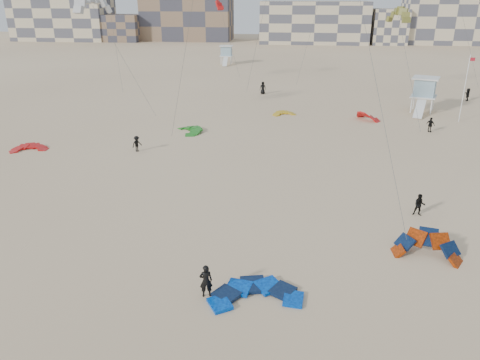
# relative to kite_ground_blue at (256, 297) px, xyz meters

# --- Properties ---
(ground) EXTENTS (320.00, 320.00, 0.00)m
(ground) POSITION_rel_kite_ground_blue_xyz_m (-3.41, 1.70, 0.00)
(ground) COLOR beige
(ground) RESTS_ON ground
(kite_ground_blue) EXTENTS (5.19, 5.35, 0.78)m
(kite_ground_blue) POSITION_rel_kite_ground_blue_xyz_m (0.00, 0.00, 0.00)
(kite_ground_blue) COLOR #0064F2
(kite_ground_blue) RESTS_ON ground
(kite_ground_orange) EXTENTS (4.49, 4.52, 3.74)m
(kite_ground_orange) POSITION_rel_kite_ground_blue_xyz_m (9.65, 5.18, 0.00)
(kite_ground_orange) COLOR red
(kite_ground_orange) RESTS_ON ground
(kite_ground_red) EXTENTS (4.22, 4.35, 1.34)m
(kite_ground_red) POSITION_rel_kite_ground_blue_xyz_m (-24.25, 21.39, 0.00)
(kite_ground_red) COLOR red
(kite_ground_red) RESTS_ON ground
(kite_ground_green) EXTENTS (5.01, 4.91, 1.46)m
(kite_ground_green) POSITION_rel_kite_ground_blue_xyz_m (-9.88, 29.59, 0.00)
(kite_ground_green) COLOR #167E1E
(kite_ground_green) RESTS_ON ground
(kite_ground_red_far) EXTENTS (4.41, 4.37, 2.94)m
(kite_ground_red_far) POSITION_rel_kite_ground_blue_xyz_m (10.50, 37.28, 0.00)
(kite_ground_red_far) COLOR red
(kite_ground_red_far) RESTS_ON ground
(kite_ground_yellow) EXTENTS (3.53, 3.62, 1.13)m
(kite_ground_yellow) POSITION_rel_kite_ground_blue_xyz_m (0.36, 38.63, 0.00)
(kite_ground_yellow) COLOR gold
(kite_ground_yellow) RESTS_ON ground
(kitesurfer_main) EXTENTS (0.76, 0.60, 1.81)m
(kitesurfer_main) POSITION_rel_kite_ground_blue_xyz_m (-2.51, -0.16, 0.91)
(kitesurfer_main) COLOR black
(kitesurfer_main) RESTS_ON ground
(kitesurfer_b) EXTENTS (0.84, 0.70, 1.57)m
(kitesurfer_b) POSITION_rel_kite_ground_blue_xyz_m (10.46, 10.74, 0.79)
(kitesurfer_b) COLOR black
(kitesurfer_b) RESTS_ON ground
(kitesurfer_c) EXTENTS (1.08, 1.15, 1.56)m
(kitesurfer_c) POSITION_rel_kite_ground_blue_xyz_m (-13.46, 22.15, 0.78)
(kitesurfer_c) COLOR black
(kitesurfer_c) RESTS_ON ground
(kitesurfer_d) EXTENTS (0.99, 0.96, 1.66)m
(kitesurfer_d) POSITION_rel_kite_ground_blue_xyz_m (16.67, 32.50, 0.83)
(kitesurfer_d) COLOR black
(kitesurfer_d) RESTS_ON ground
(kitesurfer_e) EXTENTS (0.92, 0.61, 1.87)m
(kitesurfer_e) POSITION_rel_kite_ground_blue_xyz_m (-3.25, 51.33, 0.94)
(kitesurfer_e) COLOR black
(kitesurfer_e) RESTS_ON ground
(kitesurfer_f) EXTENTS (0.70, 1.69, 1.77)m
(kitesurfer_f) POSITION_rel_kite_ground_blue_xyz_m (26.21, 50.01, 0.89)
(kitesurfer_f) COLOR black
(kitesurfer_f) RESTS_ON ground
(kite_fly_grey) EXTENTS (8.40, 5.60, 13.79)m
(kite_fly_grey) POSITION_rel_kite_ground_blue_xyz_m (-20.06, 30.72, 13.17)
(kite_fly_grey) COLOR silver
(kite_fly_grey) RESTS_ON ground
(kite_fly_olive) EXTENTS (4.58, 7.29, 12.15)m
(kite_fly_olive) POSITION_rel_kite_ground_blue_xyz_m (12.18, 34.19, 12.07)
(kite_fly_olive) COLOR olive
(kite_fly_olive) RESTS_ON ground
(kite_fly_red) EXTENTS (4.66, 4.12, 12.76)m
(kite_fly_red) POSITION_rel_kite_ground_blue_xyz_m (-10.85, 58.52, 12.43)
(kite_fly_red) COLOR red
(kite_fly_red) RESTS_ON ground
(lifeguard_tower_near) EXTENTS (4.02, 6.57, 4.44)m
(lifeguard_tower_near) POSITION_rel_kite_ground_blue_xyz_m (18.10, 42.28, 2.20)
(lifeguard_tower_near) COLOR white
(lifeguard_tower_near) RESTS_ON ground
(lifeguard_tower_far) EXTENTS (2.84, 5.36, 3.90)m
(lifeguard_tower_far) POSITION_rel_kite_ground_blue_xyz_m (-13.29, 82.27, 1.94)
(lifeguard_tower_far) COLOR white
(lifeguard_tower_far) RESTS_ON ground
(flagpole) EXTENTS (0.64, 0.10, 7.82)m
(flagpole) POSITION_rel_kite_ground_blue_xyz_m (21.35, 37.60, 4.11)
(flagpole) COLOR white
(flagpole) RESTS_ON ground
(condo_west_a) EXTENTS (30.00, 15.00, 14.00)m
(condo_west_a) POSITION_rel_kite_ground_blue_xyz_m (-73.41, 131.70, 7.00)
(condo_west_a) COLOR beige
(condo_west_a) RESTS_ON ground
(condo_west_b) EXTENTS (28.00, 14.00, 18.00)m
(condo_west_b) POSITION_rel_kite_ground_blue_xyz_m (-33.41, 135.70, 9.00)
(condo_west_b) COLOR #80654D
(condo_west_b) RESTS_ON ground
(condo_mid) EXTENTS (32.00, 16.00, 12.00)m
(condo_mid) POSITION_rel_kite_ground_blue_xyz_m (6.59, 131.70, 6.00)
(condo_mid) COLOR beige
(condo_mid) RESTS_ON ground
(condo_east) EXTENTS (26.00, 14.00, 16.00)m
(condo_east) POSITION_rel_kite_ground_blue_xyz_m (46.59, 133.70, 8.00)
(condo_east) COLOR beige
(condo_east) RESTS_ON ground
(condo_fill_left) EXTENTS (12.00, 10.00, 8.00)m
(condo_fill_left) POSITION_rel_kite_ground_blue_xyz_m (-53.41, 129.70, 4.00)
(condo_fill_left) COLOR #80654D
(condo_fill_left) RESTS_ON ground
(condo_fill_right) EXTENTS (10.00, 10.00, 10.00)m
(condo_fill_right) POSITION_rel_kite_ground_blue_xyz_m (28.59, 129.70, 5.00)
(condo_fill_right) COLOR beige
(condo_fill_right) RESTS_ON ground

